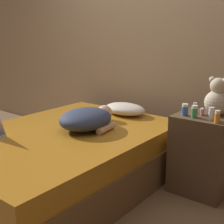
{
  "coord_description": "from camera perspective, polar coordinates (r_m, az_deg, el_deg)",
  "views": [
    {
      "loc": [
        1.91,
        -1.76,
        1.33
      ],
      "look_at": [
        0.35,
        0.25,
        0.68
      ],
      "focal_mm": 50.0,
      "sensor_mm": 36.0,
      "label": 1
    }
  ],
  "objects": [
    {
      "name": "ground_plane",
      "position": [
        2.92,
        -8.68,
        -12.92
      ],
      "size": [
        12.0,
        12.0,
        0.0
      ],
      "primitive_type": "plane",
      "color": "brown"
    },
    {
      "name": "wall_back",
      "position": [
        3.59,
        5.86,
        13.82
      ],
      "size": [
        8.0,
        0.06,
        2.6
      ],
      "color": "tan",
      "rests_on": "ground_plane"
    },
    {
      "name": "bed",
      "position": [
        2.81,
        -8.87,
        -8.44
      ],
      "size": [
        1.43,
        1.99,
        0.5
      ],
      "color": "brown",
      "rests_on": "ground_plane"
    },
    {
      "name": "nightstand",
      "position": [
        2.76,
        16.12,
        -7.33
      ],
      "size": [
        0.45,
        0.41,
        0.67
      ],
      "color": "brown",
      "rests_on": "ground_plane"
    },
    {
      "name": "pillow",
      "position": [
        3.24,
        2.37,
        0.56
      ],
      "size": [
        0.46,
        0.3,
        0.12
      ],
      "color": "beige",
      "rests_on": "bed"
    },
    {
      "name": "person_lying",
      "position": [
        2.77,
        -4.51,
        -1.21
      ],
      "size": [
        0.5,
        0.69,
        0.18
      ],
      "rotation": [
        0.0,
        0.0,
        0.15
      ],
      "color": "#2D3851",
      "rests_on": "bed"
    },
    {
      "name": "teddy_bear",
      "position": [
        2.68,
        18.69,
        2.35
      ],
      "size": [
        0.2,
        0.2,
        0.31
      ],
      "color": "beige",
      "rests_on": "nightstand"
    },
    {
      "name": "bottle_green",
      "position": [
        2.55,
        14.84,
        0.02
      ],
      "size": [
        0.05,
        0.05,
        0.1
      ],
      "color": "#3D8E4C",
      "rests_on": "nightstand"
    },
    {
      "name": "bottle_red",
      "position": [
        2.7,
        14.91,
        0.69
      ],
      "size": [
        0.03,
        0.03,
        0.09
      ],
      "color": "#B72D2D",
      "rests_on": "nightstand"
    },
    {
      "name": "bottle_pink",
      "position": [
        2.64,
        16.15,
        0.0
      ],
      "size": [
        0.03,
        0.03,
        0.06
      ],
      "color": "pink",
      "rests_on": "nightstand"
    },
    {
      "name": "bottle_orange",
      "position": [
        2.45,
        18.71,
        -0.87
      ],
      "size": [
        0.04,
        0.04,
        0.1
      ],
      "color": "orange",
      "rests_on": "nightstand"
    },
    {
      "name": "bottle_blue",
      "position": [
        2.6,
        13.19,
        0.39
      ],
      "size": [
        0.05,
        0.05,
        0.1
      ],
      "color": "#3866B2",
      "rests_on": "nightstand"
    },
    {
      "name": "bottle_clear",
      "position": [
        2.52,
        17.7,
        -0.32
      ],
      "size": [
        0.04,
        0.04,
        0.1
      ],
      "color": "silver",
      "rests_on": "nightstand"
    }
  ]
}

